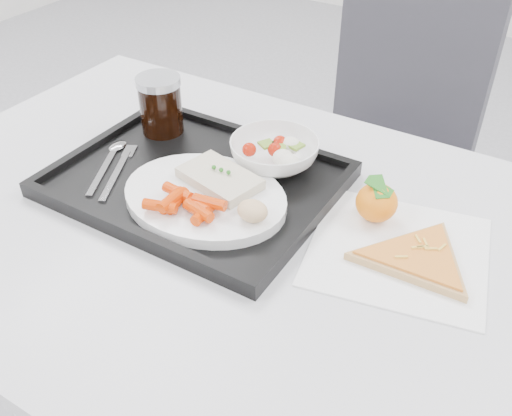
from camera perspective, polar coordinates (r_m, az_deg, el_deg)
name	(u,v)px	position (r m, az deg, el deg)	size (l,w,h in m)	color
table	(233,251)	(0.93, -2.32, -4.34)	(1.20, 0.80, 0.75)	#BBBBBD
chair	(385,142)	(1.54, 12.82, 6.49)	(0.48, 0.48, 0.93)	#34333A
tray	(196,181)	(0.96, -6.03, 2.68)	(0.45, 0.35, 0.03)	black
dinner_plate	(205,197)	(0.90, -5.12, 1.07)	(0.27, 0.27, 0.02)	white
fish_fillet	(220,178)	(0.91, -3.65, 3.01)	(0.14, 0.11, 0.02)	beige
bread_roll	(253,211)	(0.83, -0.35, -0.28)	(0.06, 0.05, 0.03)	tan
salad_bowl	(274,153)	(0.98, 1.86, 5.54)	(0.15, 0.15, 0.05)	white
cola_glass	(160,104)	(1.08, -9.53, 10.24)	(0.08, 0.08, 0.11)	black
cutlery	(114,162)	(1.02, -14.01, 4.51)	(0.12, 0.16, 0.01)	silver
napkin	(398,251)	(0.86, 14.02, -4.18)	(0.29, 0.29, 0.00)	white
tangerine	(377,202)	(0.89, 11.97, 0.56)	(0.08, 0.08, 0.07)	orange
pizza_slice	(418,258)	(0.84, 15.86, -4.82)	(0.28, 0.28, 0.02)	tan
carrot_pile	(185,203)	(0.86, -7.11, 0.50)	(0.11, 0.07, 0.03)	#CF3301
salad_contents	(281,152)	(0.96, 2.56, 5.65)	(0.10, 0.08, 0.03)	#A81706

